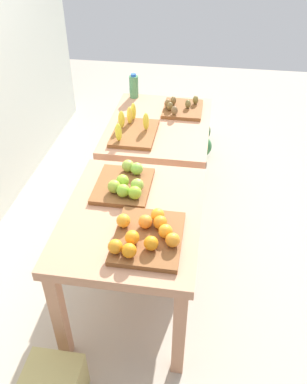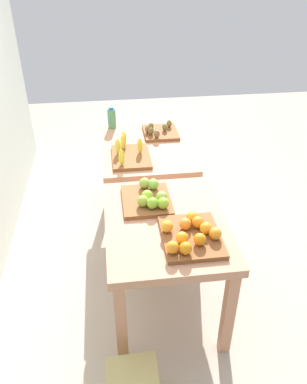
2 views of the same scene
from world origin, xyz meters
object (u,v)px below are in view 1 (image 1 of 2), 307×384
(orange_bin, at_px, (147,235))
(apple_bin, at_px, (125,184))
(banana_crate, at_px, (133,130))
(water_bottle, at_px, (134,86))
(kiwi_bin, at_px, (182,108))
(display_table_right, at_px, (159,136))
(watermelon_pile, at_px, (196,138))
(display_table_left, at_px, (132,228))

(orange_bin, bearing_deg, apple_bin, 25.43)
(banana_crate, bearing_deg, water_bottle, 10.47)
(orange_bin, relative_size, kiwi_bin, 1.22)
(display_table_right, distance_m, kiwi_bin, 0.32)
(orange_bin, height_order, apple_bin, apple_bin)
(display_table_right, bearing_deg, watermelon_pile, -15.91)
(orange_bin, xyz_separation_m, water_bottle, (1.79, 0.41, 0.06))
(display_table_left, height_order, kiwi_bin, kiwi_bin)
(display_table_left, height_order, display_table_right, same)
(kiwi_bin, xyz_separation_m, watermelon_pile, (0.69, -0.11, -0.67))
(banana_crate, height_order, watermelon_pile, banana_crate)
(banana_crate, distance_m, watermelon_pile, 1.40)
(apple_bin, distance_m, kiwi_bin, 1.16)
(water_bottle, bearing_deg, display_table_left, -169.58)
(apple_bin, distance_m, watermelon_pile, 1.99)
(display_table_left, distance_m, water_bottle, 1.61)
(display_table_left, relative_size, kiwi_bin, 2.89)
(watermelon_pile, bearing_deg, display_table_right, 164.09)
(banana_crate, height_order, water_bottle, water_bottle)
(display_table_right, xyz_separation_m, orange_bin, (-1.33, -0.12, 0.16))
(display_table_right, bearing_deg, banana_crate, 141.00)
(display_table_left, distance_m, orange_bin, 0.29)
(orange_bin, relative_size, watermelon_pile, 0.70)
(orange_bin, distance_m, apple_bin, 0.48)
(orange_bin, height_order, water_bottle, water_bottle)
(apple_bin, xyz_separation_m, kiwi_bin, (1.14, -0.24, -0.01))
(kiwi_bin, xyz_separation_m, water_bottle, (0.21, 0.44, 0.07))
(kiwi_bin, bearing_deg, banana_crate, 144.16)
(kiwi_bin, bearing_deg, water_bottle, 64.61)
(display_table_right, bearing_deg, kiwi_bin, -32.92)
(display_table_right, xyz_separation_m, water_bottle, (0.45, 0.29, 0.21))
(banana_crate, relative_size, watermelon_pile, 0.70)
(banana_crate, bearing_deg, apple_bin, -173.00)
(watermelon_pile, bearing_deg, orange_bin, 176.42)
(display_table_right, distance_m, banana_crate, 0.31)
(apple_bin, distance_m, water_bottle, 1.37)
(display_table_left, bearing_deg, apple_bin, 20.39)
(water_bottle, relative_size, watermelon_pile, 0.34)
(display_table_right, xyz_separation_m, watermelon_pile, (0.93, -0.27, -0.53))
(display_table_right, relative_size, kiwi_bin, 2.89)
(display_table_left, bearing_deg, display_table_right, 0.00)
(apple_bin, relative_size, banana_crate, 0.91)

